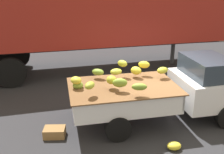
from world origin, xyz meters
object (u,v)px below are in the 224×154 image
(pickup_truck, at_px, (191,87))
(fallen_banana_bunch_near_tailgate, at_px, (54,131))
(fallen_banana_bunch_by_wheel, at_px, (174,146))
(semi_trailer, at_px, (100,9))
(produce_crate, at_px, (55,132))

(pickup_truck, height_order, fallen_banana_bunch_near_tailgate, pickup_truck)
(pickup_truck, relative_size, fallen_banana_bunch_by_wheel, 15.30)
(pickup_truck, xyz_separation_m, semi_trailer, (-1.86, 4.54, 1.66))
(semi_trailer, xyz_separation_m, fallen_banana_bunch_by_wheel, (0.81, -5.99, -2.45))
(pickup_truck, xyz_separation_m, fallen_banana_bunch_near_tailgate, (-3.77, -0.36, -0.77))
(pickup_truck, height_order, produce_crate, pickup_truck)
(produce_crate, bearing_deg, fallen_banana_bunch_by_wheel, -21.22)
(fallen_banana_bunch_near_tailgate, height_order, fallen_banana_bunch_by_wheel, fallen_banana_bunch_near_tailgate)
(fallen_banana_bunch_by_wheel, height_order, produce_crate, produce_crate)
(pickup_truck, distance_m, fallen_banana_bunch_near_tailgate, 3.87)
(fallen_banana_bunch_by_wheel, distance_m, produce_crate, 2.90)
(semi_trailer, height_order, fallen_banana_bunch_near_tailgate, semi_trailer)
(semi_trailer, bearing_deg, pickup_truck, -71.00)
(semi_trailer, bearing_deg, fallen_banana_bunch_near_tailgate, -114.64)
(produce_crate, bearing_deg, pickup_truck, 6.14)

